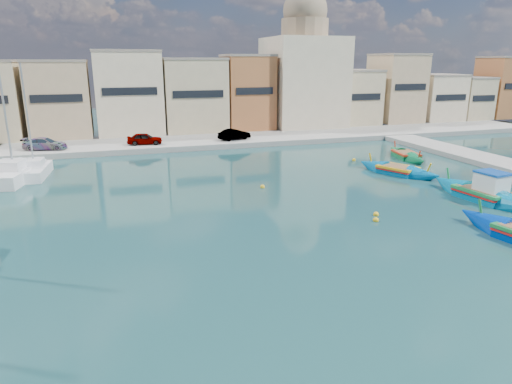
{
  "coord_description": "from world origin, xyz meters",
  "views": [
    {
      "loc": [
        -16.5,
        -20.7,
        9.47
      ],
      "look_at": [
        -7.91,
        6.0,
        1.4
      ],
      "focal_mm": 32.0,
      "sensor_mm": 36.0,
      "label": 1
    }
  ],
  "objects": [
    {
      "name": "ground",
      "position": [
        0.0,
        0.0,
        0.0
      ],
      "size": [
        160.0,
        160.0,
        0.0
      ],
      "primitive_type": "plane",
      "color": "#15363F",
      "rests_on": "ground"
    },
    {
      "name": "north_quay",
      "position": [
        0.0,
        32.0,
        0.3
      ],
      "size": [
        80.0,
        8.0,
        0.6
      ],
      "primitive_type": "cube",
      "color": "gray",
      "rests_on": "ground"
    },
    {
      "name": "north_townhouses",
      "position": [
        6.68,
        39.36,
        5.0
      ],
      "size": [
        83.2,
        7.87,
        10.19
      ],
      "color": "#C4B187",
      "rests_on": "ground"
    },
    {
      "name": "church_block",
      "position": [
        10.0,
        40.0,
        8.41
      ],
      "size": [
        10.0,
        10.0,
        19.1
      ],
      "color": "beige",
      "rests_on": "ground"
    },
    {
      "name": "parked_cars",
      "position": [
        -14.18,
        30.5,
        1.23
      ],
      "size": [
        24.66,
        2.51,
        1.29
      ],
      "color": "#4C1919",
      "rests_on": "north_quay"
    },
    {
      "name": "luzzu_blue_cabin",
      "position": [
        8.26,
        3.73,
        0.4
      ],
      "size": [
        3.21,
        9.49,
        3.3
      ],
      "color": "#00709D",
      "rests_on": "ground"
    },
    {
      "name": "luzzu_cyan_mid",
      "position": [
        11.77,
        17.74,
        0.24
      ],
      "size": [
        3.26,
        8.02,
        2.31
      ],
      "color": "#0A6D3C",
      "rests_on": "ground"
    },
    {
      "name": "luzzu_green",
      "position": [
        7.02,
        12.23,
        0.27
      ],
      "size": [
        5.17,
        8.0,
        2.49
      ],
      "color": "#00609B",
      "rests_on": "ground"
    },
    {
      "name": "yacht_north",
      "position": [
        -22.82,
        22.47,
        0.4
      ],
      "size": [
        2.71,
        7.71,
        10.1
      ],
      "color": "white",
      "rests_on": "ground"
    },
    {
      "name": "yacht_midnorth",
      "position": [
        -23.99,
        21.25,
        0.47
      ],
      "size": [
        4.2,
        8.8,
        12.0
      ],
      "color": "white",
      "rests_on": "ground"
    },
    {
      "name": "mooring_buoys",
      "position": [
        2.63,
        5.72,
        0.08
      ],
      "size": [
        18.96,
        19.94,
        0.36
      ],
      "color": "yellow",
      "rests_on": "ground"
    }
  ]
}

